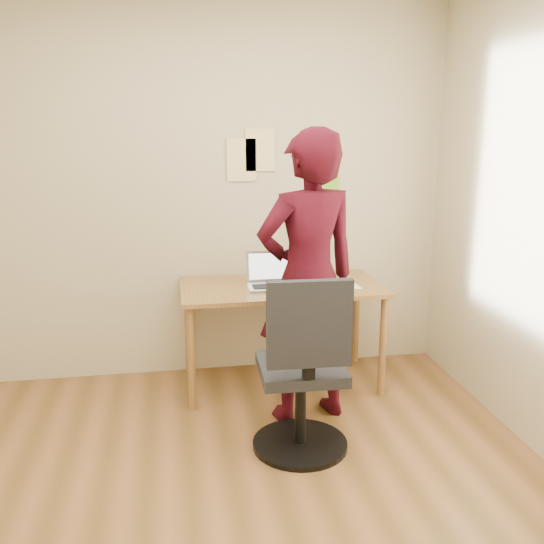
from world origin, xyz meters
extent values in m
cube|color=brown|center=(0.00, 0.00, -0.02)|extent=(3.50, 3.50, 0.04)
cube|color=#C3B28E|center=(0.00, 1.77, 1.35)|extent=(3.50, 0.04, 2.70)
cube|color=#C3B28E|center=(0.00, -1.77, 1.35)|extent=(3.50, 0.04, 2.70)
cube|color=#966434|center=(0.48, 1.38, 0.72)|extent=(1.40, 0.70, 0.03)
cylinder|color=#966434|center=(-0.17, 1.08, 0.35)|extent=(0.05, 0.05, 0.71)
cylinder|color=#966434|center=(1.13, 1.08, 0.35)|extent=(0.05, 0.05, 0.71)
cylinder|color=#966434|center=(-0.17, 1.68, 0.35)|extent=(0.05, 0.05, 0.71)
cylinder|color=#966434|center=(1.13, 1.68, 0.35)|extent=(0.05, 0.05, 0.71)
cube|color=silver|center=(0.39, 1.32, 0.75)|extent=(0.32, 0.23, 0.01)
cube|color=black|center=(0.39, 1.32, 0.76)|extent=(0.26, 0.13, 0.00)
cube|color=silver|center=(0.40, 1.46, 0.86)|extent=(0.32, 0.08, 0.22)
cube|color=white|center=(0.40, 1.46, 0.86)|extent=(0.28, 0.06, 0.18)
cube|color=white|center=(0.90, 1.34, 0.74)|extent=(0.23, 0.30, 0.00)
cube|color=black|center=(0.70, 1.22, 0.74)|extent=(0.10, 0.14, 0.01)
cube|color=#3F4C59|center=(0.70, 1.22, 0.75)|extent=(0.08, 0.11, 0.00)
cube|color=#F9DC95|center=(0.25, 1.74, 1.58)|extent=(0.21, 0.00, 0.30)
cube|color=#F9DC95|center=(0.38, 1.74, 1.65)|extent=(0.21, 0.00, 0.30)
cube|color=#74BC2A|center=(0.88, 1.74, 1.39)|extent=(0.18, 0.00, 0.24)
cube|color=black|center=(0.42, 0.50, 0.49)|extent=(0.49, 0.49, 0.06)
cube|color=black|center=(0.42, 0.28, 0.84)|extent=(0.45, 0.07, 0.47)
cube|color=black|center=(0.42, 0.28, 0.59)|extent=(0.07, 0.05, 0.13)
cylinder|color=black|center=(0.42, 0.50, 0.24)|extent=(0.06, 0.06, 0.47)
cylinder|color=black|center=(0.42, 0.50, 0.02)|extent=(0.56, 0.56, 0.03)
imported|color=#33070F|center=(0.54, 0.88, 0.91)|extent=(0.75, 0.58, 1.83)
camera|label=1|loc=(-0.28, -2.62, 1.87)|focal=40.00mm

